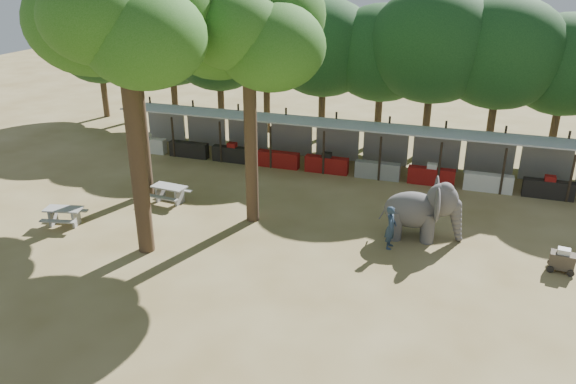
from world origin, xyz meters
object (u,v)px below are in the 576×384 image
(elephant, at_px, (423,210))
(yard_tree_left, at_px, (130,24))
(picnic_table_far, at_px, (170,192))
(cart_back, at_px, (562,260))
(handler, at_px, (391,227))
(picnic_table_near, at_px, (64,214))
(yard_tree_back, at_px, (246,22))
(yard_tree_center, at_px, (121,11))

(elephant, bearing_deg, yard_tree_left, 171.23)
(elephant, distance_m, picnic_table_far, 11.89)
(cart_back, bearing_deg, picnic_table_far, -176.36)
(handler, xyz_separation_m, picnic_table_far, (-10.78, 1.29, -0.37))
(yard_tree_left, distance_m, picnic_table_near, 8.93)
(yard_tree_left, distance_m, picnic_table_far, 7.85)
(yard_tree_back, distance_m, picnic_table_far, 9.13)
(elephant, bearing_deg, cart_back, -18.35)
(picnic_table_far, height_order, cart_back, cart_back)
(picnic_table_near, bearing_deg, handler, -2.55)
(picnic_table_far, bearing_deg, cart_back, 1.90)
(cart_back, bearing_deg, yard_tree_left, -177.89)
(yard_tree_center, distance_m, cart_back, 18.34)
(yard_tree_left, distance_m, elephant, 15.16)
(yard_tree_left, bearing_deg, picnic_table_far, -20.66)
(yard_tree_left, relative_size, picnic_table_far, 6.14)
(yard_tree_center, bearing_deg, cart_back, 11.68)
(picnic_table_near, relative_size, cart_back, 1.81)
(yard_tree_center, xyz_separation_m, handler, (9.39, 3.10, -8.30))
(yard_tree_back, xyz_separation_m, picnic_table_near, (-7.52, -3.30, -8.02))
(elephant, distance_m, picnic_table_near, 15.47)
(picnic_table_near, relative_size, picnic_table_far, 1.04)
(elephant, bearing_deg, picnic_table_near, -172.34)
(yard_tree_back, bearing_deg, yard_tree_left, 170.54)
(yard_tree_left, height_order, yard_tree_back, yard_tree_back)
(picnic_table_far, bearing_deg, yard_tree_center, -66.80)
(yard_tree_left, bearing_deg, cart_back, -5.29)
(handler, bearing_deg, picnic_table_far, 84.87)
(picnic_table_far, bearing_deg, picnic_table_near, -124.62)
(picnic_table_near, xyz_separation_m, picnic_table_far, (3.13, 3.70, 0.02))
(handler, bearing_deg, yard_tree_back, 83.69)
(picnic_table_far, bearing_deg, yard_tree_left, 165.01)
(yard_tree_left, xyz_separation_m, yard_tree_back, (6.00, -1.00, 0.34))
(yard_tree_left, bearing_deg, yard_tree_center, -59.04)
(handler, bearing_deg, elephant, -38.18)
(cart_back, bearing_deg, yard_tree_back, -175.90)
(yard_tree_center, bearing_deg, yard_tree_back, 53.14)
(elephant, relative_size, picnic_table_far, 1.88)
(yard_tree_left, height_order, picnic_table_far, yard_tree_left)
(handler, distance_m, cart_back, 6.41)
(yard_tree_back, xyz_separation_m, cart_back, (12.78, -0.74, -8.08))
(picnic_table_near, height_order, cart_back, cart_back)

